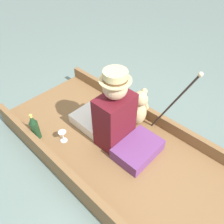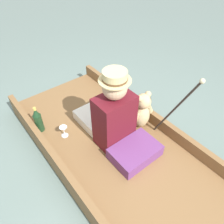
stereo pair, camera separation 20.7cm
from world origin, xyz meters
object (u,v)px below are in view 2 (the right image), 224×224
(wine_glass, at_px, (64,129))
(walking_cane, at_px, (178,105))
(champagne_bottle, at_px, (38,120))
(teddy_bear, at_px, (142,111))
(seated_person, at_px, (110,114))

(wine_glass, distance_m, walking_cane, 1.17)
(wine_glass, distance_m, champagne_bottle, 0.30)
(teddy_bear, bearing_deg, champagne_bottle, 145.10)
(seated_person, xyz_separation_m, wine_glass, (-0.38, 0.31, -0.22))
(seated_person, distance_m, champagne_bottle, 0.79)
(teddy_bear, height_order, walking_cane, walking_cane)
(wine_glass, relative_size, champagne_bottle, 0.41)
(seated_person, distance_m, wine_glass, 0.54)
(teddy_bear, relative_size, wine_glass, 3.44)
(seated_person, xyz_separation_m, walking_cane, (0.44, -0.43, 0.17))
(teddy_bear, xyz_separation_m, walking_cane, (0.07, -0.35, 0.28))
(seated_person, height_order, teddy_bear, seated_person)
(seated_person, bearing_deg, champagne_bottle, 129.18)
(seated_person, relative_size, teddy_bear, 1.85)
(teddy_bear, xyz_separation_m, wine_glass, (-0.74, 0.39, -0.11))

